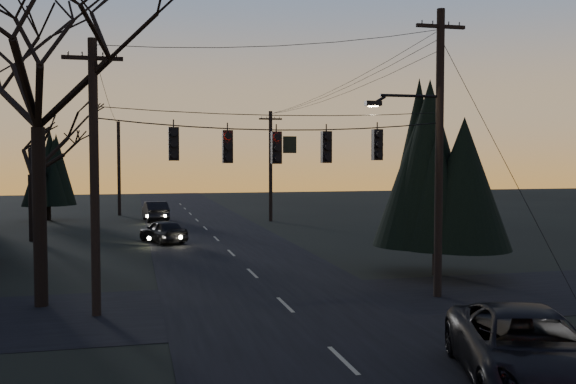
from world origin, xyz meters
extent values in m
cube|color=black|center=(0.00, 20.00, 0.01)|extent=(8.00, 120.00, 0.02)
cube|color=black|center=(0.00, 10.00, 0.01)|extent=(60.00, 7.00, 0.02)
cylinder|color=black|center=(-0.25, 10.00, 6.10)|extent=(11.50, 0.04, 0.04)
cylinder|color=black|center=(-7.83, 11.75, 2.94)|extent=(0.44, 0.44, 5.88)
cylinder|color=black|center=(7.42, 13.89, 0.80)|extent=(0.36, 0.36, 1.60)
cone|color=black|center=(7.42, 13.89, 4.18)|extent=(4.03, 4.03, 5.97)
cylinder|color=black|center=(-10.61, 29.54, 1.96)|extent=(0.44, 0.44, 3.92)
cylinder|color=black|center=(-11.33, 42.83, 0.80)|extent=(0.36, 0.36, 1.60)
cone|color=black|center=(-11.33, 42.83, 3.73)|extent=(3.57, 3.57, 5.06)
imported|color=black|center=(3.20, 1.32, 0.81)|extent=(4.39, 6.38, 1.62)
imported|color=black|center=(-3.20, 26.99, 0.67)|extent=(2.93, 4.23, 1.34)
imported|color=black|center=(-3.20, 40.25, 0.76)|extent=(2.05, 4.74, 1.52)
camera|label=1|loc=(-4.86, -10.42, 4.86)|focal=40.00mm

